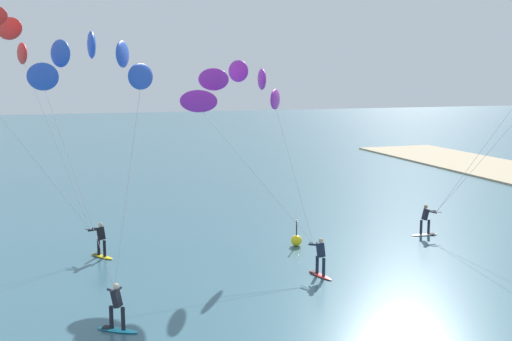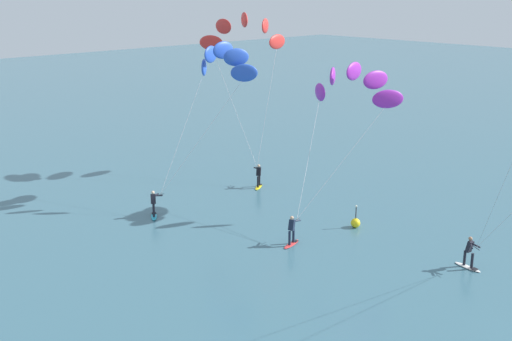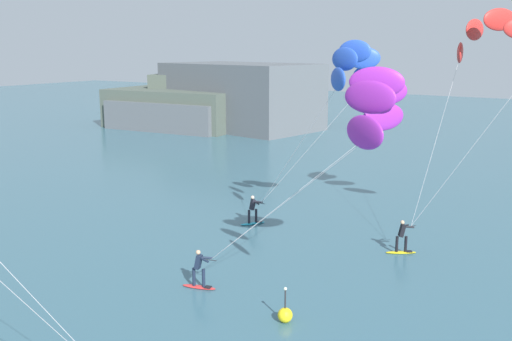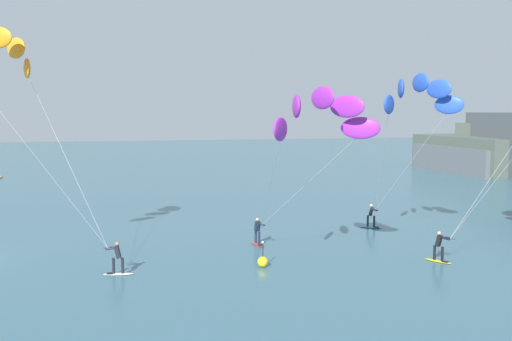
% 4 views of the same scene
% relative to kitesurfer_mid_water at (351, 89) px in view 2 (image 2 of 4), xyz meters
% --- Properties ---
extents(kitesurfer_mid_water, '(9.08, 5.95, 9.29)m').
position_rel_kitesurfer_mid_water_xyz_m(kitesurfer_mid_water, '(0.00, 0.00, 0.00)').
color(kitesurfer_mid_water, red).
rests_on(kitesurfer_mid_water, ground).
extents(kitesurfer_far_out, '(6.77, 7.54, 11.82)m').
position_rel_kitesurfer_mid_water_xyz_m(kitesurfer_far_out, '(1.86, 11.59, 2.38)').
color(kitesurfer_far_out, yellow).
rests_on(kitesurfer_far_out, ground).
extents(kitesurfer_downwind, '(7.31, 5.28, 10.29)m').
position_rel_kitesurfer_mid_water_xyz_m(kitesurfer_downwind, '(-4.03, 7.40, 1.01)').
color(kitesurfer_downwind, '#23ADD1').
rests_on(kitesurfer_downwind, ground).
extents(marker_buoy, '(0.56, 0.56, 1.38)m').
position_rel_kitesurfer_mid_water_xyz_m(marker_buoy, '(-2.00, -2.31, -7.42)').
color(marker_buoy, yellow).
rests_on(marker_buoy, ground).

